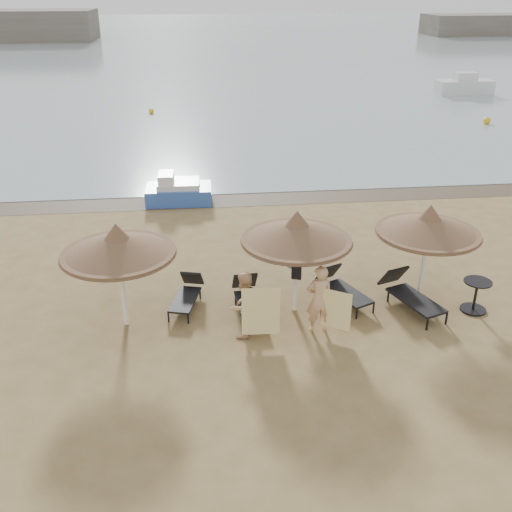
{
  "coord_description": "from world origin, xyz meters",
  "views": [
    {
      "loc": [
        -1.82,
        -10.88,
        7.4
      ],
      "look_at": [
        -0.48,
        1.2,
        1.55
      ],
      "focal_mm": 40.0,
      "sensor_mm": 36.0,
      "label": 1
    }
  ],
  "objects_px": {
    "palapa_right": "(429,225)",
    "pedal_boat": "(178,191)",
    "lounger_near_right": "(342,287)",
    "person_left": "(244,300)",
    "palapa_left": "(118,245)",
    "palapa_center": "(297,232)",
    "lounger_near_left": "(249,298)",
    "lounger_far_right": "(409,293)",
    "side_table": "(475,297)",
    "lounger_far_left": "(187,293)",
    "person_right": "(319,294)"
  },
  "relations": [
    {
      "from": "lounger_far_left",
      "to": "pedal_boat",
      "type": "relative_size",
      "value": 0.7
    },
    {
      "from": "palapa_right",
      "to": "lounger_near_left",
      "type": "xyz_separation_m",
      "value": [
        -4.45,
        -0.18,
        -1.68
      ]
    },
    {
      "from": "palapa_right",
      "to": "person_left",
      "type": "relative_size",
      "value": 1.39
    },
    {
      "from": "side_table",
      "to": "person_left",
      "type": "relative_size",
      "value": 0.44
    },
    {
      "from": "lounger_far_left",
      "to": "side_table",
      "type": "bearing_deg",
      "value": 6.41
    },
    {
      "from": "lounger_far_right",
      "to": "person_right",
      "type": "relative_size",
      "value": 1.04
    },
    {
      "from": "lounger_far_left",
      "to": "person_right",
      "type": "bearing_deg",
      "value": -11.98
    },
    {
      "from": "lounger_far_left",
      "to": "lounger_far_right",
      "type": "height_order",
      "value": "lounger_far_right"
    },
    {
      "from": "lounger_near_right",
      "to": "pedal_boat",
      "type": "relative_size",
      "value": 0.76
    },
    {
      "from": "lounger_near_right",
      "to": "side_table",
      "type": "bearing_deg",
      "value": -39.86
    },
    {
      "from": "lounger_near_left",
      "to": "lounger_far_right",
      "type": "relative_size",
      "value": 0.9
    },
    {
      "from": "side_table",
      "to": "lounger_far_right",
      "type": "bearing_deg",
      "value": 167.44
    },
    {
      "from": "lounger_near_left",
      "to": "palapa_left",
      "type": "bearing_deg",
      "value": -179.08
    },
    {
      "from": "person_right",
      "to": "palapa_left",
      "type": "bearing_deg",
      "value": -12.26
    },
    {
      "from": "lounger_far_right",
      "to": "lounger_far_left",
      "type": "bearing_deg",
      "value": 153.21
    },
    {
      "from": "person_right",
      "to": "side_table",
      "type": "bearing_deg",
      "value": -175.73
    },
    {
      "from": "side_table",
      "to": "person_right",
      "type": "bearing_deg",
      "value": -173.31
    },
    {
      "from": "palapa_left",
      "to": "pedal_boat",
      "type": "xyz_separation_m",
      "value": [
        1.14,
        8.38,
        -1.66
      ]
    },
    {
      "from": "lounger_far_left",
      "to": "person_left",
      "type": "height_order",
      "value": "person_left"
    },
    {
      "from": "side_table",
      "to": "lounger_near_left",
      "type": "bearing_deg",
      "value": 174.08
    },
    {
      "from": "side_table",
      "to": "person_right",
      "type": "height_order",
      "value": "person_right"
    },
    {
      "from": "lounger_near_right",
      "to": "lounger_far_left",
      "type": "bearing_deg",
      "value": 153.62
    },
    {
      "from": "lounger_near_left",
      "to": "person_left",
      "type": "relative_size",
      "value": 1.0
    },
    {
      "from": "lounger_near_left",
      "to": "person_left",
      "type": "height_order",
      "value": "person_left"
    },
    {
      "from": "palapa_right",
      "to": "lounger_near_left",
      "type": "bearing_deg",
      "value": -177.73
    },
    {
      "from": "lounger_near_right",
      "to": "side_table",
      "type": "xyz_separation_m",
      "value": [
        3.15,
        -0.9,
        0.03
      ]
    },
    {
      "from": "lounger_near_left",
      "to": "side_table",
      "type": "height_order",
      "value": "side_table"
    },
    {
      "from": "side_table",
      "to": "person_right",
      "type": "distance_m",
      "value": 4.13
    },
    {
      "from": "lounger_near_right",
      "to": "person_left",
      "type": "relative_size",
      "value": 0.99
    },
    {
      "from": "lounger_far_left",
      "to": "person_right",
      "type": "height_order",
      "value": "person_right"
    },
    {
      "from": "palapa_left",
      "to": "lounger_near_left",
      "type": "xyz_separation_m",
      "value": [
        2.98,
        0.27,
        -1.71
      ]
    },
    {
      "from": "palapa_left",
      "to": "person_left",
      "type": "bearing_deg",
      "value": -15.97
    },
    {
      "from": "lounger_near_left",
      "to": "side_table",
      "type": "xyz_separation_m",
      "value": [
        5.57,
        -0.58,
        0.02
      ]
    },
    {
      "from": "palapa_left",
      "to": "lounger_far_left",
      "type": "xyz_separation_m",
      "value": [
        1.46,
        0.76,
        -1.75
      ]
    },
    {
      "from": "lounger_near_right",
      "to": "person_left",
      "type": "distance_m",
      "value": 3.04
    },
    {
      "from": "side_table",
      "to": "person_right",
      "type": "xyz_separation_m",
      "value": [
        -4.06,
        -0.48,
        0.6
      ]
    },
    {
      "from": "palapa_right",
      "to": "pedal_boat",
      "type": "relative_size",
      "value": 1.07
    },
    {
      "from": "lounger_far_left",
      "to": "lounger_near_right",
      "type": "bearing_deg",
      "value": 12.53
    },
    {
      "from": "lounger_near_right",
      "to": "person_right",
      "type": "bearing_deg",
      "value": -147.25
    },
    {
      "from": "palapa_right",
      "to": "lounger_far_left",
      "type": "bearing_deg",
      "value": 177.01
    },
    {
      "from": "lounger_far_left",
      "to": "lounger_near_left",
      "type": "distance_m",
      "value": 1.59
    },
    {
      "from": "lounger_far_right",
      "to": "pedal_boat",
      "type": "bearing_deg",
      "value": 105.63
    },
    {
      "from": "lounger_near_right",
      "to": "side_table",
      "type": "relative_size",
      "value": 2.25
    },
    {
      "from": "palapa_left",
      "to": "lounger_near_right",
      "type": "height_order",
      "value": "palapa_left"
    },
    {
      "from": "lounger_far_left",
      "to": "palapa_right",
      "type": "bearing_deg",
      "value": 11.97
    },
    {
      "from": "lounger_near_left",
      "to": "palapa_right",
      "type": "bearing_deg",
      "value": -2.06
    },
    {
      "from": "lounger_far_right",
      "to": "palapa_right",
      "type": "bearing_deg",
      "value": 22.93
    },
    {
      "from": "person_left",
      "to": "pedal_boat",
      "type": "distance_m",
      "value": 9.33
    },
    {
      "from": "palapa_left",
      "to": "palapa_center",
      "type": "xyz_separation_m",
      "value": [
        4.11,
        0.22,
        0.03
      ]
    },
    {
      "from": "lounger_near_right",
      "to": "person_right",
      "type": "xyz_separation_m",
      "value": [
        -0.9,
        -1.37,
        0.63
      ]
    }
  ]
}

